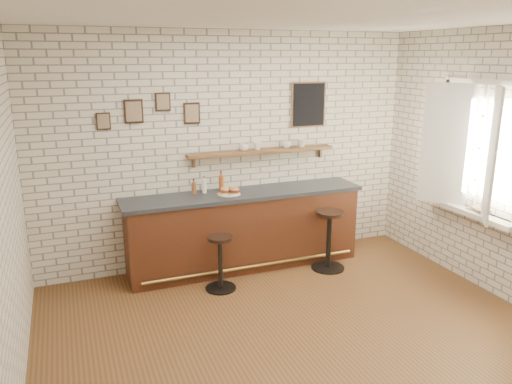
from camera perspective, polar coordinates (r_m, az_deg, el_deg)
ground at (r=5.25m, az=4.49°, el=-15.46°), size 5.00×5.00×0.00m
bar_counter at (r=6.48m, az=-1.33°, el=-4.30°), size 3.10×0.65×1.01m
sandwich_plate at (r=6.23m, az=-3.10°, el=-0.21°), size 0.28×0.28×0.01m
ciabatta_sandwich at (r=6.23m, az=-3.01°, el=0.21°), size 0.26×0.19×0.08m
potato_chips at (r=6.22m, az=-3.31°, el=-0.17°), size 0.25×0.18×0.00m
bitters_bottle_brown at (r=6.27m, az=-7.11°, el=0.46°), size 0.06×0.06×0.19m
bitters_bottle_white at (r=6.30m, az=-5.94°, el=0.66°), size 0.06×0.06×0.22m
bitters_bottle_amber at (r=6.36m, az=-4.00°, el=1.01°), size 0.06×0.06×0.26m
condiment_bottle_yellow at (r=6.36m, az=-4.00°, el=0.73°), size 0.06×0.06×0.18m
bar_stool_left at (r=5.92m, az=-4.10°, el=-7.87°), size 0.37×0.37×0.66m
bar_stool_right at (r=6.50m, az=8.34°, el=-5.25°), size 0.43×0.43×0.78m
wall_shelf at (r=6.53m, az=0.68°, el=4.67°), size 2.00×0.18×0.18m
shelf_cup_a at (r=6.42m, az=-1.39°, el=5.13°), size 0.15×0.15×0.09m
shelf_cup_b at (r=6.49m, az=0.19°, el=5.27°), size 0.16×0.16×0.10m
shelf_cup_c at (r=6.65m, az=3.54°, el=5.45°), size 0.15×0.15×0.09m
shelf_cup_d at (r=6.75m, az=5.28°, el=5.60°), size 0.12×0.12×0.10m
back_wall_decor at (r=6.46m, az=-1.02°, el=9.65°), size 2.96×0.02×0.56m
window_sill at (r=6.44m, az=23.09°, el=-2.03°), size 0.20×1.35×0.06m
casement_window at (r=6.24m, az=23.52°, el=4.52°), size 0.40×1.30×1.56m
book_lower at (r=6.35m, az=23.52°, el=-1.91°), size 0.16×0.22×0.02m
book_upper at (r=6.33m, az=23.69°, el=-1.81°), size 0.20×0.25×0.02m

